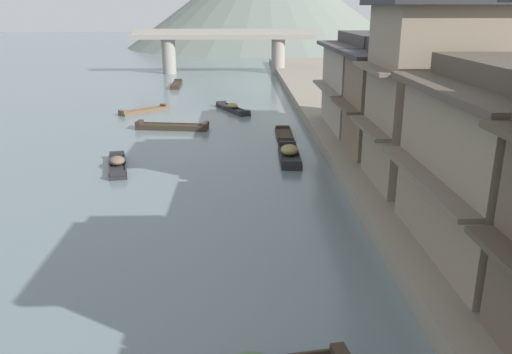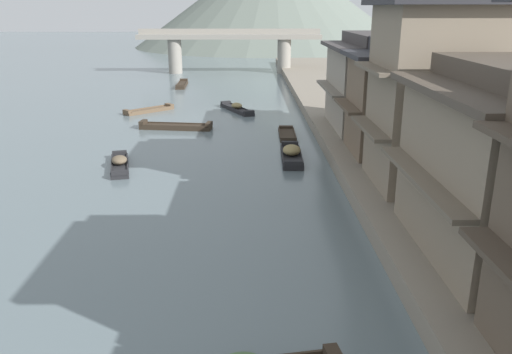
% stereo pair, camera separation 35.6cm
% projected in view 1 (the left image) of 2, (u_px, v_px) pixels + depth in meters
% --- Properties ---
extents(riverbank_right, '(18.00, 110.00, 0.74)m').
position_uv_depth(riverbank_right, '(467.00, 146.00, 31.67)').
color(riverbank_right, gray).
rests_on(riverbank_right, ground).
extents(boat_moored_nearest, '(1.28, 4.61, 0.86)m').
position_uv_depth(boat_moored_nearest, '(290.00, 154.00, 30.14)').
color(boat_moored_nearest, '#232326').
rests_on(boat_moored_nearest, ground).
extents(boat_moored_second, '(3.05, 5.21, 0.71)m').
position_uv_depth(boat_moored_second, '(233.00, 108.00, 44.24)').
color(boat_moored_second, '#232326').
rests_on(boat_moored_second, ground).
extents(boat_moored_third, '(1.13, 5.38, 0.52)m').
position_uv_depth(boat_moored_third, '(176.00, 85.00, 58.19)').
color(boat_moored_third, '#33281E').
rests_on(boat_moored_third, ground).
extents(boat_moored_far, '(1.88, 4.46, 0.68)m').
position_uv_depth(boat_moored_far, '(117.00, 164.00, 28.44)').
color(boat_moored_far, '#232326').
rests_on(boat_moored_far, ground).
extents(boat_midriver_drifting, '(3.95, 3.83, 0.44)m').
position_uv_depth(boat_midriver_drifting, '(145.00, 110.00, 43.83)').
color(boat_midriver_drifting, brown).
rests_on(boat_midriver_drifting, ground).
extents(boat_upstream_distant, '(5.38, 1.87, 0.57)m').
position_uv_depth(boat_upstream_distant, '(172.00, 127.00, 37.62)').
color(boat_upstream_distant, '#33281E').
rests_on(boat_upstream_distant, ground).
extents(boat_crossing_west, '(1.17, 3.84, 0.35)m').
position_uv_depth(boat_crossing_west, '(284.00, 134.00, 35.63)').
color(boat_crossing_west, '#33281E').
rests_on(boat_crossing_west, ground).
extents(house_waterfront_narrow, '(6.66, 5.76, 8.74)m').
position_uv_depth(house_waterfront_narrow, '(441.00, 89.00, 22.60)').
color(house_waterfront_narrow, gray).
rests_on(house_waterfront_narrow, riverbank_right).
extents(house_waterfront_far, '(6.83, 5.42, 6.14)m').
position_uv_depth(house_waterfront_far, '(403.00, 98.00, 28.18)').
color(house_waterfront_far, '#75604C').
rests_on(house_waterfront_far, riverbank_right).
extents(house_waterfront_end, '(6.46, 8.19, 6.14)m').
position_uv_depth(house_waterfront_end, '(371.00, 82.00, 34.34)').
color(house_waterfront_end, gray).
rests_on(house_waterfront_end, riverbank_right).
extents(stone_bridge, '(24.39, 2.40, 5.78)m').
position_uv_depth(stone_bridge, '(223.00, 45.00, 68.84)').
color(stone_bridge, gray).
rests_on(stone_bridge, ground).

